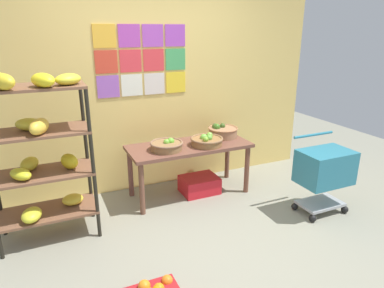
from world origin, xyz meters
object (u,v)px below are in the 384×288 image
(banana_shelf_unit, at_px, (38,144))
(fruit_basket_centre, at_px, (223,131))
(fruit_basket_back_left, at_px, (167,145))
(display_table, at_px, (189,151))
(produce_crate_under_table, at_px, (199,185))
(shopping_cart, at_px, (325,170))
(fruit_basket_back_right, at_px, (207,141))

(banana_shelf_unit, relative_size, fruit_basket_centre, 4.32)
(fruit_basket_back_left, bearing_deg, display_table, 12.20)
(produce_crate_under_table, xyz_separation_m, shopping_cart, (1.04, -0.99, 0.41))
(produce_crate_under_table, bearing_deg, banana_shelf_unit, -170.31)
(display_table, height_order, fruit_basket_centre, fruit_basket_centre)
(display_table, distance_m, shopping_cart, 1.55)
(fruit_basket_centre, bearing_deg, shopping_cart, -59.72)
(display_table, relative_size, fruit_basket_back_left, 3.87)
(display_table, height_order, shopping_cart, shopping_cart)
(display_table, relative_size, shopping_cart, 1.71)
(display_table, xyz_separation_m, produce_crate_under_table, (0.13, -0.01, -0.46))
(banana_shelf_unit, height_order, shopping_cart, banana_shelf_unit)
(banana_shelf_unit, relative_size, fruit_basket_back_right, 4.20)
(shopping_cart, bearing_deg, fruit_basket_centre, 110.31)
(fruit_basket_centre, bearing_deg, fruit_basket_back_left, -167.53)
(display_table, xyz_separation_m, fruit_basket_back_right, (0.18, -0.10, 0.14))
(produce_crate_under_table, distance_m, shopping_cart, 1.50)
(fruit_basket_back_left, bearing_deg, fruit_basket_centre, 12.47)
(display_table, bearing_deg, fruit_basket_back_right, -29.06)
(display_table, relative_size, fruit_basket_back_right, 3.76)
(banana_shelf_unit, xyz_separation_m, fruit_basket_back_left, (1.32, 0.25, -0.27))
(display_table, bearing_deg, shopping_cart, -40.66)
(fruit_basket_back_right, bearing_deg, fruit_basket_centre, 33.17)
(banana_shelf_unit, height_order, display_table, banana_shelf_unit)
(display_table, distance_m, fruit_basket_centre, 0.55)
(display_table, height_order, fruit_basket_back_right, fruit_basket_back_right)
(banana_shelf_unit, xyz_separation_m, display_table, (1.63, 0.32, -0.41))
(banana_shelf_unit, distance_m, produce_crate_under_table, 1.99)
(banana_shelf_unit, bearing_deg, produce_crate_under_table, 9.69)
(fruit_basket_back_left, distance_m, produce_crate_under_table, 0.75)
(fruit_basket_centre, distance_m, shopping_cart, 1.32)
(banana_shelf_unit, xyz_separation_m, shopping_cart, (2.81, -0.69, -0.47))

